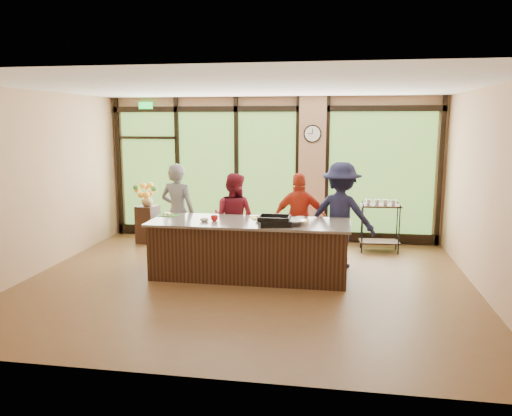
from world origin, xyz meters
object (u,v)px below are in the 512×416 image
(roasting_pan, at_px, (274,223))
(flower_stand, at_px, (148,224))
(cook_left, at_px, (178,212))
(cook_right, at_px, (341,215))
(island_base, at_px, (249,250))
(bar_cart, at_px, (380,220))

(roasting_pan, relative_size, flower_stand, 0.61)
(cook_left, xyz_separation_m, cook_right, (2.90, 0.02, 0.03))
(cook_left, bearing_deg, island_base, 161.48)
(flower_stand, bearing_deg, cook_left, -36.83)
(island_base, bearing_deg, roasting_pan, -32.53)
(roasting_pan, xyz_separation_m, flower_stand, (-2.93, 2.22, -0.58))
(cook_left, xyz_separation_m, roasting_pan, (1.89, -1.06, 0.08))
(flower_stand, bearing_deg, roasting_pan, -25.93)
(roasting_pan, height_order, bar_cart, bar_cart)
(roasting_pan, bearing_deg, island_base, 131.15)
(cook_right, distance_m, roasting_pan, 1.48)
(flower_stand, bearing_deg, cook_right, -4.91)
(island_base, relative_size, cook_right, 1.70)
(roasting_pan, distance_m, bar_cart, 2.90)
(cook_left, bearing_deg, bar_cart, -151.91)
(cook_right, bearing_deg, bar_cart, -107.72)
(island_base, xyz_separation_m, cook_left, (-1.45, 0.78, 0.44))
(cook_right, relative_size, flower_stand, 2.35)
(island_base, relative_size, bar_cart, 3.04)
(cook_right, distance_m, flower_stand, 4.13)
(cook_left, distance_m, cook_right, 2.90)
(bar_cart, bearing_deg, flower_stand, 176.27)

